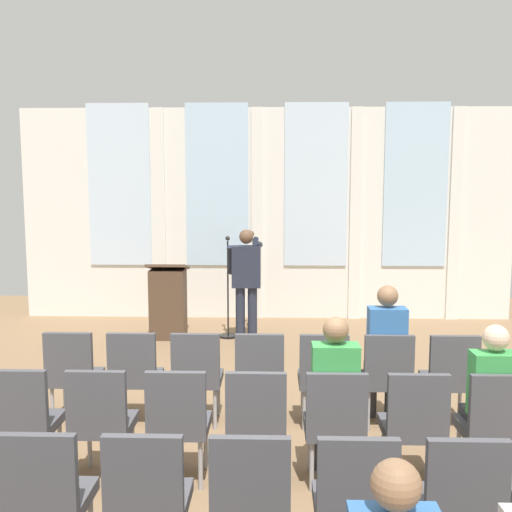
{
  "coord_description": "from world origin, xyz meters",
  "views": [
    {
      "loc": [
        0.13,
        -4.08,
        2.35
      ],
      "look_at": [
        -0.08,
        2.89,
        1.48
      ],
      "focal_mm": 41.32,
      "sensor_mm": 36.0,
      "label": 1
    }
  ],
  "objects_px": {
    "chair_r0_c5": "(386,374)",
    "chair_r2_c1": "(46,492)",
    "chair_r1_c5": "(414,421)",
    "chair_r1_c2": "(178,418)",
    "chair_r0_c2": "(197,372)",
    "chair_r1_c0": "(24,416)",
    "mic_stand": "(228,315)",
    "chair_r2_c3": "(251,495)",
    "audience_r1_c4": "(334,390)",
    "chair_r1_c6": "(494,422)",
    "audience_r0_c5": "(386,348)",
    "chair_r2_c5": "(460,498)",
    "chair_r0_c4": "(323,373)",
    "chair_r0_c3": "(260,372)",
    "chair_r2_c4": "(355,497)",
    "chair_r1_c1": "(101,417)",
    "chair_r0_c6": "(450,374)",
    "speaker": "(246,277)",
    "lectern": "(168,302)",
    "chair_r0_c1": "(135,371)",
    "chair_r0_c0": "(73,371)",
    "chair_r1_c3": "(256,419)",
    "chair_r1_c4": "(335,420)",
    "audience_r1_c6": "(491,395)"
  },
  "relations": [
    {
      "from": "chair_r0_c5",
      "to": "chair_r2_c1",
      "type": "bearing_deg",
      "value": -137.25
    },
    {
      "from": "chair_r2_c3",
      "to": "audience_r1_c4",
      "type": "bearing_deg",
      "value": 63.23
    },
    {
      "from": "chair_r2_c5",
      "to": "chair_r0_c4",
      "type": "bearing_deg",
      "value": 105.13
    },
    {
      "from": "chair_r0_c0",
      "to": "audience_r0_c5",
      "type": "relative_size",
      "value": 0.68
    },
    {
      "from": "mic_stand",
      "to": "chair_r2_c5",
      "type": "distance_m",
      "value": 5.82
    },
    {
      "from": "chair_r2_c1",
      "to": "chair_r2_c3",
      "type": "height_order",
      "value": "same"
    },
    {
      "from": "speaker",
      "to": "chair_r1_c0",
      "type": "relative_size",
      "value": 1.78
    },
    {
      "from": "chair_r0_c3",
      "to": "chair_r1_c0",
      "type": "bearing_deg",
      "value": -148.36
    },
    {
      "from": "chair_r0_c1",
      "to": "mic_stand",
      "type": "bearing_deg",
      "value": 78.88
    },
    {
      "from": "mic_stand",
      "to": "chair_r2_c1",
      "type": "relative_size",
      "value": 1.65
    },
    {
      "from": "chair_r1_c0",
      "to": "chair_r2_c3",
      "type": "distance_m",
      "value": 2.14
    },
    {
      "from": "chair_r0_c4",
      "to": "chair_r1_c3",
      "type": "relative_size",
      "value": 1.0
    },
    {
      "from": "audience_r1_c4",
      "to": "chair_r2_c4",
      "type": "distance_m",
      "value": 1.22
    },
    {
      "from": "mic_stand",
      "to": "chair_r0_c6",
      "type": "xyz_separation_m",
      "value": [
        2.38,
        -3.3,
        0.2
      ]
    },
    {
      "from": "chair_r1_c6",
      "to": "chair_r2_c3",
      "type": "relative_size",
      "value": 1.0
    },
    {
      "from": "speaker",
      "to": "lectern",
      "type": "bearing_deg",
      "value": 173.64
    },
    {
      "from": "audience_r0_c5",
      "to": "chair_r1_c2",
      "type": "xyz_separation_m",
      "value": [
        -1.82,
        -1.2,
        -0.23
      ]
    },
    {
      "from": "chair_r0_c5",
      "to": "chair_r1_c1",
      "type": "height_order",
      "value": "same"
    },
    {
      "from": "chair_r0_c0",
      "to": "chair_r0_c2",
      "type": "height_order",
      "value": "same"
    },
    {
      "from": "chair_r2_c5",
      "to": "chair_r0_c2",
      "type": "bearing_deg",
      "value": 129.05
    },
    {
      "from": "chair_r1_c5",
      "to": "chair_r0_c2",
      "type": "bearing_deg",
      "value": 148.36
    },
    {
      "from": "audience_r1_c4",
      "to": "chair_r0_c1",
      "type": "bearing_deg",
      "value": 150.24
    },
    {
      "from": "chair_r1_c3",
      "to": "chair_r2_c4",
      "type": "height_order",
      "value": "same"
    },
    {
      "from": "lectern",
      "to": "chair_r0_c5",
      "type": "distance_m",
      "value": 4.2
    },
    {
      "from": "mic_stand",
      "to": "chair_r1_c0",
      "type": "xyz_separation_m",
      "value": [
        -1.25,
        -4.42,
        0.2
      ]
    },
    {
      "from": "audience_r1_c4",
      "to": "chair_r1_c6",
      "type": "distance_m",
      "value": 1.23
    },
    {
      "from": "chair_r0_c3",
      "to": "chair_r2_c4",
      "type": "bearing_deg",
      "value": -74.87
    },
    {
      "from": "speaker",
      "to": "mic_stand",
      "type": "xyz_separation_m",
      "value": [
        -0.29,
        0.2,
        -0.63
      ]
    },
    {
      "from": "audience_r0_c5",
      "to": "chair_r1_c6",
      "type": "height_order",
      "value": "audience_r0_c5"
    },
    {
      "from": "chair_r0_c2",
      "to": "chair_r1_c0",
      "type": "height_order",
      "value": "same"
    },
    {
      "from": "speaker",
      "to": "chair_r2_c3",
      "type": "height_order",
      "value": "speaker"
    },
    {
      "from": "chair_r0_c3",
      "to": "audience_r1_c4",
      "type": "bearing_deg",
      "value": -59.76
    },
    {
      "from": "chair_r1_c5",
      "to": "chair_r1_c2",
      "type": "bearing_deg",
      "value": 180.0
    },
    {
      "from": "mic_stand",
      "to": "lectern",
      "type": "relative_size",
      "value": 1.34
    },
    {
      "from": "chair_r0_c6",
      "to": "chair_r1_c6",
      "type": "height_order",
      "value": "same"
    },
    {
      "from": "chair_r0_c1",
      "to": "audience_r1_c4",
      "type": "relative_size",
      "value": 0.71
    },
    {
      "from": "lectern",
      "to": "chair_r1_c3",
      "type": "height_order",
      "value": "lectern"
    },
    {
      "from": "chair_r0_c6",
      "to": "chair_r2_c4",
      "type": "height_order",
      "value": "same"
    },
    {
      "from": "chair_r0_c5",
      "to": "chair_r0_c6",
      "type": "relative_size",
      "value": 1.0
    },
    {
      "from": "chair_r0_c1",
      "to": "chair_r2_c3",
      "type": "xyz_separation_m",
      "value": [
        1.21,
        -2.24,
        0.0
      ]
    },
    {
      "from": "mic_stand",
      "to": "chair_r1_c6",
      "type": "distance_m",
      "value": 5.03
    },
    {
      "from": "chair_r0_c1",
      "to": "audience_r1_c6",
      "type": "xyz_separation_m",
      "value": [
        3.03,
        -1.04,
        0.18
      ]
    },
    {
      "from": "chair_r1_c0",
      "to": "audience_r0_c5",
      "type": "bearing_deg",
      "value": 21.58
    },
    {
      "from": "chair_r0_c3",
      "to": "chair_r0_c6",
      "type": "distance_m",
      "value": 1.82
    },
    {
      "from": "mic_stand",
      "to": "chair_r0_c4",
      "type": "xyz_separation_m",
      "value": [
        1.17,
        -3.3,
        0.2
      ]
    },
    {
      "from": "chair_r1_c4",
      "to": "chair_r2_c4",
      "type": "bearing_deg",
      "value": -90.0
    },
    {
      "from": "chair_r1_c5",
      "to": "chair_r2_c3",
      "type": "xyz_separation_m",
      "value": [
        -1.21,
        -1.12,
        0.0
      ]
    },
    {
      "from": "chair_r2_c4",
      "to": "chair_r2_c1",
      "type": "bearing_deg",
      "value": 180.0
    },
    {
      "from": "chair_r1_c3",
      "to": "chair_r2_c3",
      "type": "xyz_separation_m",
      "value": [
        0.0,
        -1.12,
        0.0
      ]
    },
    {
      "from": "lectern",
      "to": "chair_r2_c4",
      "type": "bearing_deg",
      "value": -69.25
    }
  ]
}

